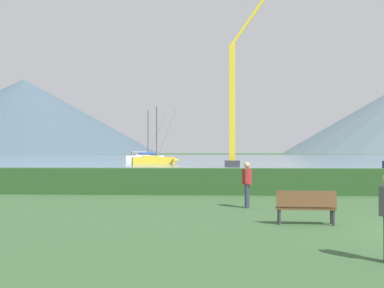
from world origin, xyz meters
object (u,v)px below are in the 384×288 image
object	(u,v)px
dock_crane	(233,111)
sailboat_slip_3	(145,158)
sailboat_slip_6	(154,160)
person_standing_walker	(247,181)
park_bench_near_path	(306,206)

from	to	relation	value
dock_crane	sailboat_slip_3	bearing A→B (deg)	118.11
sailboat_slip_6	dock_crane	world-z (taller)	dock_crane
sailboat_slip_3	person_standing_walker	bearing A→B (deg)	-91.41
sailboat_slip_6	person_standing_walker	distance (m)	64.28
sailboat_slip_3	dock_crane	size ratio (longest dim) A/B	0.45
sailboat_slip_3	person_standing_walker	world-z (taller)	sailboat_slip_3
sailboat_slip_3	person_standing_walker	xyz separation A→B (m)	(15.72, -78.95, 0.27)
sailboat_slip_6	person_standing_walker	size ratio (longest dim) A/B	5.66
dock_crane	person_standing_walker	bearing A→B (deg)	-90.79
park_bench_near_path	person_standing_walker	distance (m)	4.32
person_standing_walker	sailboat_slip_6	bearing A→B (deg)	112.72
sailboat_slip_3	sailboat_slip_6	size ratio (longest dim) A/B	1.08
sailboat_slip_6	person_standing_walker	xyz separation A→B (m)	(11.93, -63.16, 0.32)
park_bench_near_path	person_standing_walker	size ratio (longest dim) A/B	1.00
sailboat_slip_3	sailboat_slip_6	bearing A→B (deg)	-89.16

